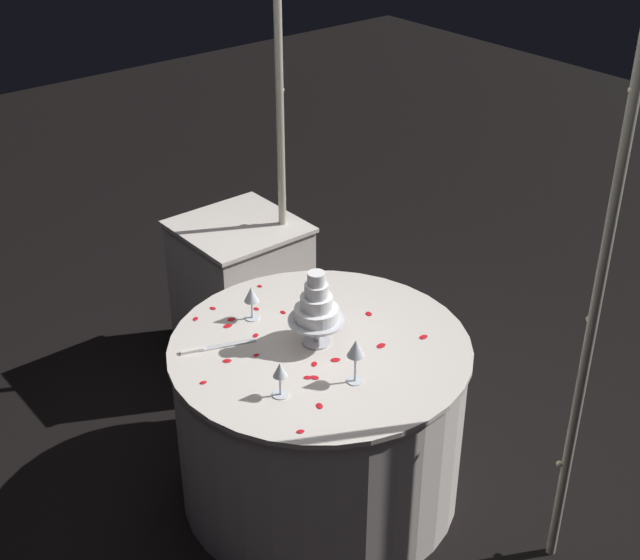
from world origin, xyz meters
name	(u,v)px	position (x,y,z in m)	size (l,w,h in m)	color
ground_plane	(320,485)	(0.00, 0.00, 0.00)	(12.00, 12.00, 0.00)	black
decorative_arch	(416,153)	(0.00, 0.46, 1.39)	(1.76, 0.06, 2.19)	#B7B29E
main_table	(320,419)	(0.00, 0.00, 0.36)	(1.17, 1.17, 0.72)	silver
side_table	(242,294)	(-0.98, 0.29, 0.39)	(0.55, 0.55, 0.77)	silver
tiered_cake	(317,307)	(-0.02, 0.00, 0.88)	(0.22, 0.22, 0.31)	silver
wine_glass_0	(280,372)	(0.16, -0.31, 0.82)	(0.06, 0.06, 0.14)	silver
wine_glass_1	(251,296)	(-0.32, -0.09, 0.83)	(0.06, 0.06, 0.15)	silver
wine_glass_2	(356,350)	(0.26, -0.05, 0.86)	(0.06, 0.06, 0.18)	silver
cake_knife	(214,347)	(-0.24, -0.33, 0.73)	(0.12, 0.28, 0.01)	silver
rose_petal_0	(256,309)	(-0.37, -0.04, 0.72)	(0.03, 0.02, 0.00)	red
rose_petal_1	(260,286)	(-0.51, 0.08, 0.72)	(0.02, 0.02, 0.00)	red
rose_petal_2	(301,431)	(0.36, -0.38, 0.72)	(0.03, 0.02, 0.00)	red
rose_petal_3	(320,406)	(0.29, -0.24, 0.72)	(0.03, 0.02, 0.00)	red
rose_petal_4	(196,319)	(-0.46, -0.27, 0.72)	(0.03, 0.02, 0.00)	red
rose_petal_5	(256,335)	(-0.21, -0.16, 0.72)	(0.03, 0.02, 0.00)	red
rose_petal_6	(369,314)	(-0.05, 0.29, 0.72)	(0.03, 0.02, 0.00)	red
rose_petal_7	(283,312)	(-0.28, 0.03, 0.72)	(0.03, 0.02, 0.00)	red
rose_petal_8	(228,326)	(-0.33, -0.20, 0.72)	(0.04, 0.03, 0.00)	red
rose_petal_9	(332,303)	(-0.20, 0.23, 0.72)	(0.03, 0.02, 0.00)	red
rose_petal_10	(424,337)	(0.22, 0.35, 0.72)	(0.04, 0.03, 0.00)	red
rose_petal_11	(203,382)	(-0.08, -0.48, 0.72)	(0.03, 0.02, 0.00)	red
rose_petal_12	(227,361)	(-0.13, -0.34, 0.72)	(0.03, 0.02, 0.00)	red
rose_petal_13	(231,319)	(-0.36, -0.16, 0.72)	(0.03, 0.02, 0.00)	red
rose_petal_14	(308,377)	(0.14, -0.17, 0.72)	(0.03, 0.02, 0.00)	red
rose_petal_15	(381,346)	(0.15, 0.18, 0.72)	(0.04, 0.03, 0.00)	red
rose_petal_16	(256,355)	(-0.10, -0.23, 0.72)	(0.02, 0.02, 0.00)	red
rose_petal_17	(315,377)	(0.15, -0.15, 0.72)	(0.03, 0.02, 0.00)	red
rose_petal_18	(213,308)	(-0.48, -0.17, 0.72)	(0.03, 0.02, 0.00)	red
rose_petal_19	(336,360)	(0.12, -0.02, 0.72)	(0.04, 0.03, 0.00)	red
rose_petal_20	(303,322)	(-0.17, 0.05, 0.72)	(0.03, 0.02, 0.00)	red
rose_petal_21	(314,364)	(0.09, -0.10, 0.72)	(0.03, 0.02, 0.00)	red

